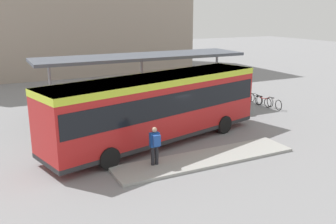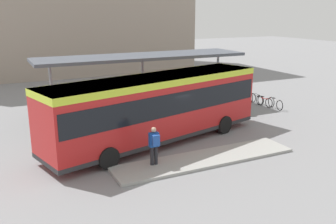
# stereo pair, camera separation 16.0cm
# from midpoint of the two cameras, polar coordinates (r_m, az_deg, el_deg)

# --- Properties ---
(ground_plane) EXTENTS (120.00, 120.00, 0.00)m
(ground_plane) POSITION_cam_midpoint_polar(r_m,az_deg,el_deg) (18.38, -1.84, -4.62)
(ground_plane) COLOR gray
(curb_island) EXTENTS (8.21, 1.80, 0.12)m
(curb_island) POSITION_cam_midpoint_polar(r_m,az_deg,el_deg) (16.31, 5.47, -7.08)
(curb_island) COLOR #9E9E99
(curb_island) RESTS_ON ground_plane
(city_bus) EXTENTS (11.68, 5.30, 3.25)m
(city_bus) POSITION_cam_midpoint_polar(r_m,az_deg,el_deg) (17.83, -1.87, 1.14)
(city_bus) COLOR red
(city_bus) RESTS_ON ground_plane
(pedestrian_waiting) EXTENTS (0.40, 0.41, 1.61)m
(pedestrian_waiting) POSITION_cam_midpoint_polar(r_m,az_deg,el_deg) (15.13, -2.30, -4.84)
(pedestrian_waiting) COLOR #232328
(pedestrian_waiting) RESTS_ON curb_island
(bicycle_white) EXTENTS (0.48, 1.64, 0.71)m
(bicycle_white) POSITION_cam_midpoint_polar(r_m,az_deg,el_deg) (25.50, 15.71, 1.29)
(bicycle_white) COLOR black
(bicycle_white) RESTS_ON ground_plane
(bicycle_red) EXTENTS (0.48, 1.55, 0.67)m
(bicycle_red) POSITION_cam_midpoint_polar(r_m,az_deg,el_deg) (25.97, 14.11, 1.61)
(bicycle_red) COLOR black
(bicycle_red) RESTS_ON ground_plane
(bicycle_black) EXTENTS (0.48, 1.53, 0.66)m
(bicycle_black) POSITION_cam_midpoint_polar(r_m,az_deg,el_deg) (26.64, 13.03, 2.00)
(bicycle_black) COLOR black
(bicycle_black) RESTS_ON ground_plane
(bicycle_orange) EXTENTS (0.48, 1.69, 0.74)m
(bicycle_orange) POSITION_cam_midpoint_polar(r_m,az_deg,el_deg) (27.16, 11.59, 2.40)
(bicycle_orange) COLOR black
(bicycle_orange) RESTS_ON ground_plane
(station_shelter) EXTENTS (12.83, 3.20, 3.65)m
(station_shelter) POSITION_cam_midpoint_polar(r_m,az_deg,el_deg) (22.85, -4.25, 8.27)
(station_shelter) COLOR #4C515B
(station_shelter) RESTS_ON ground_plane
(potted_planter_near_shelter) EXTENTS (0.77, 0.77, 1.13)m
(potted_planter_near_shelter) POSITION_cam_midpoint_polar(r_m,az_deg,el_deg) (23.54, 10.87, 1.03)
(potted_planter_near_shelter) COLOR slate
(potted_planter_near_shelter) RESTS_ON ground_plane
(potted_planter_far_side) EXTENTS (0.80, 0.80, 1.35)m
(potted_planter_far_side) POSITION_cam_midpoint_polar(r_m,az_deg,el_deg) (19.75, -10.34, -1.27)
(potted_planter_far_side) COLOR slate
(potted_planter_far_side) RESTS_ON ground_plane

